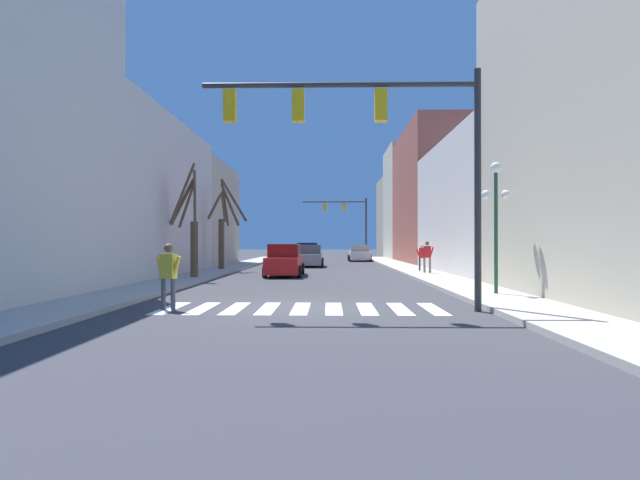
% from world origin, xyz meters
% --- Properties ---
extents(ground_plane, '(240.00, 240.00, 0.00)m').
position_xyz_m(ground_plane, '(0.00, 0.00, 0.00)').
color(ground_plane, '#38383D').
extents(sidewalk_left, '(2.26, 90.00, 0.15)m').
position_xyz_m(sidewalk_left, '(-6.05, 0.00, 0.07)').
color(sidewalk_left, '#ADA89E').
rests_on(sidewalk_left, ground_plane).
extents(sidewalk_right, '(2.26, 90.00, 0.15)m').
position_xyz_m(sidewalk_right, '(6.05, 0.00, 0.07)').
color(sidewalk_right, '#ADA89E').
rests_on(sidewalk_right, ground_plane).
extents(building_row_left, '(6.00, 35.95, 11.98)m').
position_xyz_m(building_row_left, '(-10.18, 10.27, 4.85)').
color(building_row_left, beige).
rests_on(building_row_left, ground_plane).
extents(building_row_right, '(6.00, 59.83, 12.18)m').
position_xyz_m(building_row_right, '(10.18, 23.92, 5.45)').
color(building_row_right, '#BCB299').
rests_on(building_row_right, ground_plane).
extents(crosswalk_stripes, '(7.65, 2.60, 0.01)m').
position_xyz_m(crosswalk_stripes, '(-0.00, -0.26, 0.00)').
color(crosswalk_stripes, white).
rests_on(crosswalk_stripes, ground_plane).
extents(traffic_signal_near, '(7.34, 0.28, 6.37)m').
position_xyz_m(traffic_signal_near, '(1.97, -0.77, 4.75)').
color(traffic_signal_near, '#2D2D2D').
rests_on(traffic_signal_near, ground_plane).
extents(traffic_signal_far, '(6.78, 0.28, 6.53)m').
position_xyz_m(traffic_signal_far, '(2.77, 38.74, 4.73)').
color(traffic_signal_far, '#2D2D2D').
rests_on(traffic_signal_far, ground_plane).
extents(street_lamp_right_corner, '(0.95, 0.36, 4.29)m').
position_xyz_m(street_lamp_right_corner, '(6.23, 2.48, 3.19)').
color(street_lamp_right_corner, '#1E4C2D').
rests_on(street_lamp_right_corner, sidewalk_right).
extents(car_parked_right_near, '(1.98, 4.81, 1.73)m').
position_xyz_m(car_parked_right_near, '(-1.65, 13.13, 0.80)').
color(car_parked_right_near, red).
rests_on(car_parked_right_near, ground_plane).
extents(car_parked_left_mid, '(2.04, 4.68, 1.64)m').
position_xyz_m(car_parked_left_mid, '(-0.68, 23.65, 0.77)').
color(car_parked_left_mid, gray).
rests_on(car_parked_left_mid, ground_plane).
extents(car_driving_away_lane, '(2.16, 4.44, 1.60)m').
position_xyz_m(car_driving_away_lane, '(3.72, 35.04, 0.75)').
color(car_driving_away_lane, white).
rests_on(car_driving_away_lane, ground_plane).
extents(car_parked_left_far, '(2.10, 4.51, 1.80)m').
position_xyz_m(car_parked_left_far, '(-1.11, 29.79, 0.83)').
color(car_parked_left_far, navy).
rests_on(car_parked_left_far, ground_plane).
extents(pedestrian_on_left_sidewalk, '(0.75, 0.32, 1.74)m').
position_xyz_m(pedestrian_on_left_sidewalk, '(6.19, 13.73, 1.18)').
color(pedestrian_on_left_sidewalk, '#7A705B').
rests_on(pedestrian_on_left_sidewalk, sidewalk_right).
extents(pedestrian_on_right_sidewalk, '(0.76, 0.35, 1.78)m').
position_xyz_m(pedestrian_on_right_sidewalk, '(-3.53, -0.63, 1.05)').
color(pedestrian_on_right_sidewalk, '#4C4C51').
rests_on(pedestrian_on_right_sidewalk, ground_plane).
extents(pedestrian_near_right_corner, '(0.68, 0.25, 1.57)m').
position_xyz_m(pedestrian_near_right_corner, '(6.28, 15.75, 1.08)').
color(pedestrian_near_right_corner, '#282D47').
rests_on(pedestrian_near_right_corner, sidewalk_right).
extents(street_tree_right_mid, '(2.24, 2.57, 5.74)m').
position_xyz_m(street_tree_right_mid, '(-5.93, 17.57, 2.81)').
color(street_tree_right_mid, brown).
rests_on(street_tree_right_mid, sidewalk_left).
extents(street_tree_left_near, '(1.77, 1.72, 5.53)m').
position_xyz_m(street_tree_left_near, '(-5.89, 10.00, 2.42)').
color(street_tree_left_near, brown).
rests_on(street_tree_left_near, sidewalk_left).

